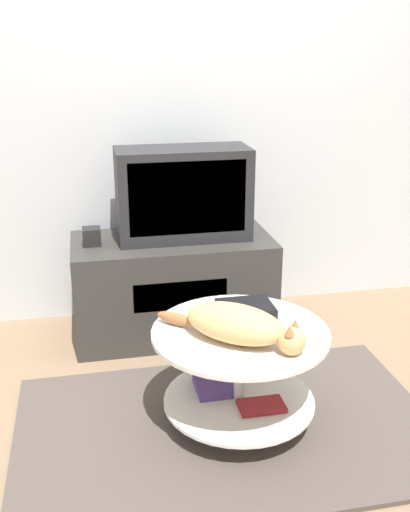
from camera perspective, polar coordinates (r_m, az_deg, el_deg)
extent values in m
plane|color=#7F664C|center=(2.50, 2.16, -16.24)|extent=(12.00, 12.00, 0.00)
cube|color=silver|center=(3.24, -2.92, 16.78)|extent=(8.00, 0.05, 2.60)
cube|color=#4C423D|center=(2.50, 2.16, -16.06)|extent=(1.67, 1.04, 0.02)
cube|color=#33302D|center=(3.14, -3.05, -2.88)|extent=(1.02, 0.50, 0.52)
cube|color=black|center=(2.90, -2.33, -3.77)|extent=(0.46, 0.01, 0.15)
cube|color=#232326|center=(3.02, -2.10, 5.96)|extent=(0.66, 0.29, 0.46)
cube|color=black|center=(2.88, -1.64, 5.52)|extent=(0.57, 0.01, 0.36)
cube|color=black|center=(3.00, -10.74, 1.84)|extent=(0.09, 0.09, 0.09)
cylinder|color=#B2B2B7|center=(2.52, 3.20, -15.21)|extent=(0.29, 0.29, 0.01)
cylinder|color=#B7B7BC|center=(2.42, 3.28, -11.58)|extent=(0.04, 0.04, 0.39)
cylinder|color=silver|center=(2.47, 3.24, -13.51)|extent=(0.60, 0.60, 0.01)
cylinder|color=silver|center=(2.32, 3.38, -7.30)|extent=(0.69, 0.69, 0.02)
cube|color=#51387A|center=(2.51, 1.12, -12.18)|extent=(0.17, 0.17, 0.04)
cube|color=maroon|center=(2.41, 5.40, -14.04)|extent=(0.18, 0.11, 0.02)
cube|color=black|center=(2.43, 3.87, -5.15)|extent=(0.22, 0.17, 0.05)
ellipsoid|color=tan|center=(2.22, 2.86, -6.42)|extent=(0.42, 0.39, 0.14)
sphere|color=tan|center=(2.15, 8.26, -8.03)|extent=(0.10, 0.10, 0.10)
cone|color=#996038|center=(2.15, 8.59, -6.41)|extent=(0.04, 0.04, 0.04)
cone|color=#996038|center=(2.10, 8.07, -7.02)|extent=(0.04, 0.04, 0.04)
ellipsoid|color=#996038|center=(2.34, -2.76, -5.98)|extent=(0.16, 0.14, 0.05)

